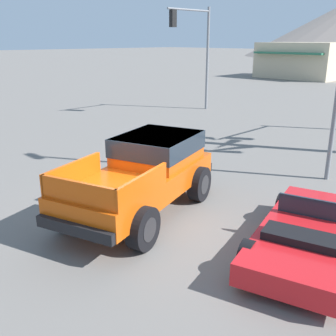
% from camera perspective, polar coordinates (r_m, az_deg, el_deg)
% --- Properties ---
extents(ground_plane, '(320.00, 320.00, 0.00)m').
position_cam_1_polar(ground_plane, '(9.70, -4.93, -7.74)').
color(ground_plane, slate).
extents(orange_pickup_truck, '(3.42, 5.42, 1.85)m').
position_cam_1_polar(orange_pickup_truck, '(10.01, -3.19, -0.28)').
color(orange_pickup_truck, '#CC4C0C').
rests_on(orange_pickup_truck, ground_plane).
extents(red_convertible_car, '(2.90, 4.59, 1.03)m').
position_cam_1_polar(red_convertible_car, '(8.64, 19.67, -9.22)').
color(red_convertible_car, red).
rests_on(red_convertible_car, ground_plane).
extents(traffic_light_crosswalk, '(0.38, 3.51, 6.06)m').
position_cam_1_polar(traffic_light_crosswalk, '(24.20, 3.76, 18.08)').
color(traffic_light_crosswalk, slate).
rests_on(traffic_light_crosswalk, ground_plane).
extents(storefront_building, '(8.86, 6.92, 3.91)m').
position_cam_1_polar(storefront_building, '(48.75, 18.84, 14.58)').
color(storefront_building, beige).
rests_on(storefront_building, ground_plane).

